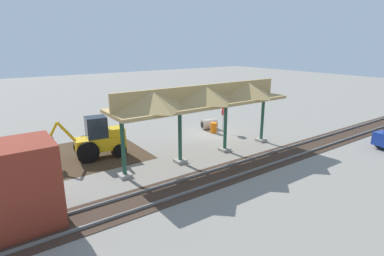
{
  "coord_description": "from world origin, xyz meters",
  "views": [
    {
      "loc": [
        15.78,
        19.2,
        7.39
      ],
      "look_at": [
        3.79,
        2.33,
        1.6
      ],
      "focal_mm": 28.0,
      "sensor_mm": 36.0,
      "label": 1
    }
  ],
  "objects_px": {
    "backhoe": "(98,139)",
    "concrete_pipe": "(209,124)",
    "brick_utility_building": "(13,187)",
    "stop_sign": "(223,114)",
    "traffic_barrel": "(214,128)"
  },
  "relations": [
    {
      "from": "backhoe",
      "to": "concrete_pipe",
      "type": "distance_m",
      "value": 10.53
    },
    {
      "from": "backhoe",
      "to": "brick_utility_building",
      "type": "height_order",
      "value": "brick_utility_building"
    },
    {
      "from": "backhoe",
      "to": "concrete_pipe",
      "type": "xyz_separation_m",
      "value": [
        -10.43,
        -1.16,
        -0.82
      ]
    },
    {
      "from": "stop_sign",
      "to": "backhoe",
      "type": "xyz_separation_m",
      "value": [
        10.86,
        -0.26,
        -0.33
      ]
    },
    {
      "from": "stop_sign",
      "to": "concrete_pipe",
      "type": "bearing_deg",
      "value": -73.32
    },
    {
      "from": "brick_utility_building",
      "to": "traffic_barrel",
      "type": "relative_size",
      "value": 4.03
    },
    {
      "from": "concrete_pipe",
      "to": "traffic_barrel",
      "type": "relative_size",
      "value": 1.68
    },
    {
      "from": "backhoe",
      "to": "brick_utility_building",
      "type": "bearing_deg",
      "value": 47.74
    },
    {
      "from": "stop_sign",
      "to": "brick_utility_building",
      "type": "height_order",
      "value": "brick_utility_building"
    },
    {
      "from": "stop_sign",
      "to": "brick_utility_building",
      "type": "distance_m",
      "value": 17.31
    },
    {
      "from": "stop_sign",
      "to": "concrete_pipe",
      "type": "xyz_separation_m",
      "value": [
        0.43,
        -1.42,
        -1.15
      ]
    },
    {
      "from": "backhoe",
      "to": "traffic_barrel",
      "type": "relative_size",
      "value": 5.7
    },
    {
      "from": "stop_sign",
      "to": "traffic_barrel",
      "type": "bearing_deg",
      "value": -17.47
    },
    {
      "from": "backhoe",
      "to": "traffic_barrel",
      "type": "height_order",
      "value": "backhoe"
    },
    {
      "from": "brick_utility_building",
      "to": "traffic_barrel",
      "type": "height_order",
      "value": "brick_utility_building"
    }
  ]
}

